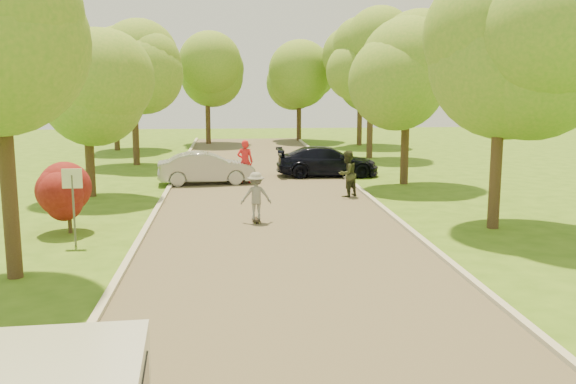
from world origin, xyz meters
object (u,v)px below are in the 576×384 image
object	(u,v)px
street_sign	(73,190)
longboard	(256,220)
silver_sedan	(207,168)
person_striped	(245,162)
person_olive	(347,174)
skateboarder	(256,196)
dark_sedan	(327,162)

from	to	relation	value
street_sign	longboard	distance (m)	5.97
longboard	street_sign	bearing A→B (deg)	22.46
silver_sedan	person_striped	xyz separation A→B (m)	(1.74, 0.07, 0.27)
silver_sedan	person_olive	xyz separation A→B (m)	(5.70, -3.88, 0.21)
skateboarder	person_striped	bearing A→B (deg)	-92.44
street_sign	person_olive	xyz separation A→B (m)	(9.03, 6.92, -0.63)
silver_sedan	skateboarder	size ratio (longest dim) A/B	2.79
dark_sedan	person_striped	bearing A→B (deg)	115.28
street_sign	dark_sedan	xyz separation A→B (m)	(9.10, 12.68, -0.84)
silver_sedan	dark_sedan	world-z (taller)	dark_sedan
longboard	person_olive	bearing A→B (deg)	-134.44
longboard	person_striped	distance (m)	8.39
longboard	skateboarder	world-z (taller)	skateboarder
street_sign	longboard	world-z (taller)	street_sign
skateboarder	person_striped	world-z (taller)	person_striped
skateboarder	person_striped	xyz separation A→B (m)	(-0.15, 8.34, 0.10)
person_striped	dark_sedan	bearing A→B (deg)	-147.69
silver_sedan	dark_sedan	distance (m)	6.07
street_sign	silver_sedan	xyz separation A→B (m)	(3.33, 10.81, -0.85)
street_sign	skateboarder	xyz separation A→B (m)	(5.21, 2.53, -0.68)
street_sign	person_striped	world-z (taller)	street_sign
dark_sedan	longboard	bearing A→B (deg)	160.13
person_olive	street_sign	bearing A→B (deg)	-1.78
street_sign	person_striped	bearing A→B (deg)	65.04
dark_sedan	person_striped	world-z (taller)	person_striped
street_sign	dark_sedan	world-z (taller)	street_sign
skateboarder	silver_sedan	bearing A→B (deg)	-80.64
dark_sedan	person_olive	world-z (taller)	person_olive
silver_sedan	longboard	bearing A→B (deg)	-172.51
skateboarder	street_sign	bearing A→B (deg)	22.46
longboard	person_olive	xyz separation A→B (m)	(3.82, 4.40, 0.84)
person_striped	person_olive	bearing A→B (deg)	143.27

